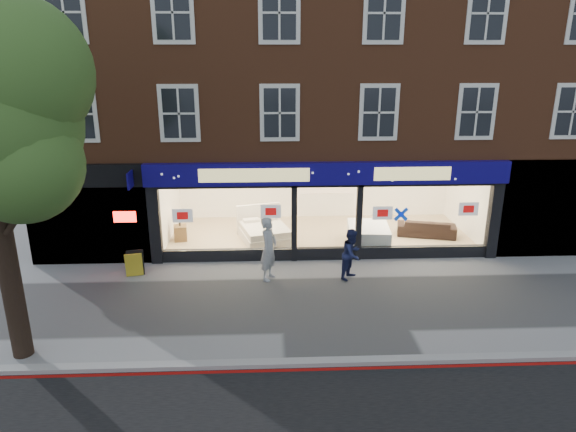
{
  "coord_description": "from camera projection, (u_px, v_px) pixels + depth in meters",
  "views": [
    {
      "loc": [
        -1.93,
        -12.59,
        6.58
      ],
      "look_at": [
        -1.27,
        2.5,
        1.7
      ],
      "focal_mm": 32.0,
      "sensor_mm": 36.0,
      "label": 1
    }
  ],
  "objects": [
    {
      "name": "display_bed",
      "position": [
        264.0,
        231.0,
        18.37
      ],
      "size": [
        2.03,
        2.28,
        1.09
      ],
      "rotation": [
        0.0,
        0.0,
        0.26
      ],
      "color": "silver",
      "rests_on": "showroom_floor"
    },
    {
      "name": "pedestrian_grey",
      "position": [
        269.0,
        249.0,
        15.24
      ],
      "size": [
        0.72,
        0.84,
        1.94
      ],
      "primitive_type": "imported",
      "rotation": [
        0.0,
        0.0,
        1.14
      ],
      "color": "#9FA2A6",
      "rests_on": "ground"
    },
    {
      "name": "kerb_line",
      "position": [
        358.0,
        369.0,
        11.12
      ],
      "size": [
        60.0,
        0.1,
        0.01
      ],
      "primitive_type": "cube",
      "color": "#8C0A07",
      "rests_on": "ground"
    },
    {
      "name": "building",
      "position": [
        317.0,
        48.0,
        18.62
      ],
      "size": [
        19.0,
        8.26,
        10.3
      ],
      "color": "brown",
      "rests_on": "ground"
    },
    {
      "name": "showroom_floor",
      "position": [
        319.0,
        235.0,
        19.05
      ],
      "size": [
        11.0,
        4.5,
        0.1
      ],
      "primitive_type": "cube",
      "color": "tan",
      "rests_on": "ground"
    },
    {
      "name": "bedside_table",
      "position": [
        180.0,
        233.0,
        18.31
      ],
      "size": [
        0.52,
        0.52,
        0.55
      ],
      "primitive_type": "cube",
      "rotation": [
        0.0,
        0.0,
        0.16
      ],
      "color": "brown",
      "rests_on": "showroom_floor"
    },
    {
      "name": "mattress_stack",
      "position": [
        368.0,
        235.0,
        17.89
      ],
      "size": [
        1.55,
        1.88,
        0.69
      ],
      "rotation": [
        0.0,
        0.0,
        -0.1
      ],
      "color": "white",
      "rests_on": "showroom_floor"
    },
    {
      "name": "sofa",
      "position": [
        426.0,
        228.0,
        18.78
      ],
      "size": [
        2.22,
        1.3,
        0.61
      ],
      "primitive_type": "imported",
      "rotation": [
        0.0,
        0.0,
        2.89
      ],
      "color": "black",
      "rests_on": "showroom_floor"
    },
    {
      "name": "a_board",
      "position": [
        135.0,
        264.0,
        15.61
      ],
      "size": [
        0.58,
        0.43,
        0.8
      ],
      "primitive_type": "cube",
      "rotation": [
        0.0,
        0.0,
        0.21
      ],
      "color": "gold",
      "rests_on": "ground"
    },
    {
      "name": "ground",
      "position": [
        338.0,
        302.0,
        14.07
      ],
      "size": [
        120.0,
        120.0,
        0.0
      ],
      "primitive_type": "plane",
      "color": "gray",
      "rests_on": "ground"
    },
    {
      "name": "pedestrian_blue",
      "position": [
        352.0,
        254.0,
        15.36
      ],
      "size": [
        0.93,
        0.96,
        1.56
      ],
      "primitive_type": "imported",
      "rotation": [
        0.0,
        0.0,
        0.91
      ],
      "color": "#191E46",
      "rests_on": "ground"
    },
    {
      "name": "kerb_stone",
      "position": [
        356.0,
        361.0,
        11.3
      ],
      "size": [
        60.0,
        0.25,
        0.12
      ],
      "primitive_type": "cube",
      "color": "gray",
      "rests_on": "ground"
    }
  ]
}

